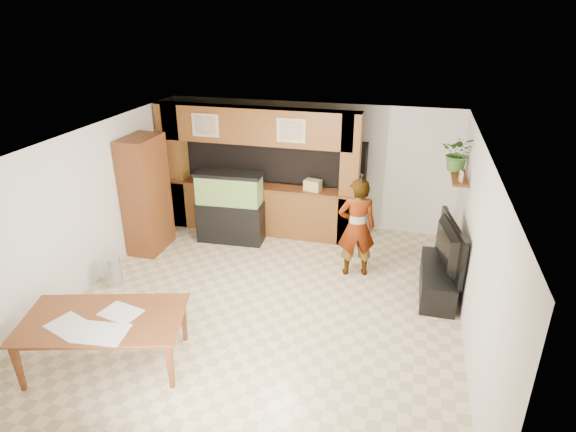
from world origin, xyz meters
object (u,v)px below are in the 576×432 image
(person, at_px, (357,228))
(dining_table, at_px, (106,343))
(pantry_cabinet, at_px, (146,195))
(aquarium, at_px, (230,208))
(television, at_px, (442,245))

(person, height_order, dining_table, person)
(pantry_cabinet, xyz_separation_m, dining_table, (1.15, -3.19, -0.75))
(aquarium, distance_m, person, 2.66)
(television, distance_m, dining_table, 5.13)
(person, bearing_deg, television, 152.94)
(television, bearing_deg, dining_table, 113.63)
(aquarium, distance_m, dining_table, 3.91)
(dining_table, bearing_deg, aquarium, 70.57)
(pantry_cabinet, distance_m, aquarium, 1.60)
(pantry_cabinet, height_order, person, pantry_cabinet)
(aquarium, height_order, dining_table, aquarium)
(pantry_cabinet, relative_size, aquarium, 1.54)
(dining_table, bearing_deg, pantry_cabinet, 93.93)
(pantry_cabinet, distance_m, dining_table, 3.48)
(person, bearing_deg, pantry_cabinet, -14.57)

